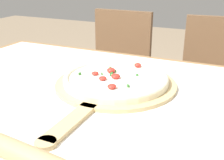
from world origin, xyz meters
TOP-DOWN VIEW (x-y plane):
  - dining_table at (0.00, 0.00)m, footprint 1.39×0.96m
  - towel_cloth at (0.00, 0.00)m, footprint 1.31×0.88m
  - pizza_peel at (0.05, 0.08)m, footprint 0.40×0.61m
  - pizza at (0.05, 0.10)m, footprint 0.35×0.35m
  - rolling_pin at (0.07, -0.36)m, footprint 0.45×0.08m
  - chair_left at (-0.28, 0.85)m, footprint 0.41×0.41m
  - chair_right at (0.32, 0.85)m, footprint 0.43×0.43m

SIDE VIEW (x-z plane):
  - chair_left at x=-0.28m, z-range 0.07..0.95m
  - chair_right at x=0.32m, z-range 0.07..0.95m
  - dining_table at x=0.00m, z-range 0.28..1.03m
  - towel_cloth at x=0.00m, z-range 0.76..0.76m
  - pizza_peel at x=0.05m, z-range 0.76..0.77m
  - rolling_pin at x=0.07m, z-range 0.76..0.81m
  - pizza at x=0.05m, z-range 0.77..0.80m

